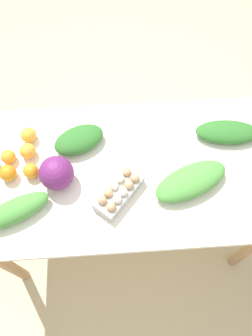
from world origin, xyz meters
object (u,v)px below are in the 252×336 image
(egg_carton, at_px, (119,191))
(orange_3, at_px, (28,151))
(greens_bunch_kale, at_px, (79,140))
(orange_2, at_px, (8,157))
(cabbage_purple, at_px, (56,173))
(greens_bunch_chard, at_px, (227,132))
(greens_bunch_scallion, at_px, (15,211))
(orange_4, at_px, (8,174))
(greens_bunch_dandelion, at_px, (191,181))
(orange_0, at_px, (31,171))
(orange_1, at_px, (28,135))

(egg_carton, relative_size, orange_3, 3.44)
(egg_carton, bearing_deg, greens_bunch_kale, 73.02)
(greens_bunch_kale, xyz_separation_m, orange_2, (0.35, 0.07, -0.01))
(cabbage_purple, distance_m, orange_3, 0.22)
(orange_3, bearing_deg, greens_bunch_chard, -177.39)
(egg_carton, bearing_deg, greens_bunch_chard, -22.16)
(egg_carton, xyz_separation_m, greens_bunch_chard, (-0.58, -0.29, -0.01))
(greens_bunch_kale, bearing_deg, cabbage_purple, 63.52)
(greens_bunch_scallion, xyz_separation_m, orange_4, (0.05, -0.19, -0.00))
(greens_bunch_kale, bearing_deg, greens_bunch_dandelion, 153.28)
(orange_0, relative_size, orange_1, 0.94)
(egg_carton, distance_m, greens_bunch_kale, 0.35)
(egg_carton, bearing_deg, orange_2, 108.22)
(orange_2, distance_m, orange_4, 0.10)
(orange_1, bearing_deg, greens_bunch_kale, 169.65)
(orange_0, bearing_deg, orange_1, -83.10)
(orange_4, bearing_deg, egg_carton, 166.54)
(greens_bunch_scallion, relative_size, orange_0, 4.39)
(greens_bunch_kale, relative_size, orange_2, 3.63)
(cabbage_purple, height_order, greens_bunch_chard, cabbage_purple)
(greens_bunch_scallion, distance_m, orange_0, 0.21)
(greens_bunch_dandelion, relative_size, orange_4, 4.57)
(cabbage_purple, relative_size, greens_bunch_chard, 0.50)
(cabbage_purple, xyz_separation_m, greens_bunch_scallion, (0.19, 0.16, -0.04))
(cabbage_purple, xyz_separation_m, orange_1, (0.16, -0.25, -0.04))
(cabbage_purple, xyz_separation_m, orange_4, (0.24, -0.03, -0.04))
(orange_2, bearing_deg, greens_bunch_kale, -168.49)
(greens_bunch_dandelion, xyz_separation_m, greens_bunch_kale, (0.53, -0.27, -0.00))
(orange_0, distance_m, orange_4, 0.11)
(greens_bunch_dandelion, xyz_separation_m, orange_0, (0.76, -0.11, -0.01))
(greens_bunch_kale, relative_size, greens_bunch_scallion, 0.79)
(cabbage_purple, distance_m, orange_4, 0.25)
(orange_2, xyz_separation_m, orange_3, (-0.09, -0.02, 0.00))
(greens_bunch_kale, xyz_separation_m, orange_4, (0.34, 0.17, -0.00))
(greens_bunch_chard, relative_size, orange_1, 4.11)
(greens_bunch_chard, height_order, greens_bunch_scallion, greens_bunch_scallion)
(greens_bunch_scallion, height_order, orange_0, greens_bunch_scallion)
(orange_2, bearing_deg, greens_bunch_dandelion, 167.47)
(cabbage_purple, xyz_separation_m, greens_bunch_dandelion, (-0.63, 0.07, -0.04))
(orange_4, bearing_deg, orange_0, -174.76)
(orange_2, bearing_deg, greens_bunch_chard, -176.40)
(greens_bunch_scallion, xyz_separation_m, orange_2, (0.06, -0.29, -0.01))
(orange_3, bearing_deg, orange_4, 54.63)
(egg_carton, height_order, orange_2, egg_carton)
(orange_4, bearing_deg, orange_3, -125.37)
(orange_1, xyz_separation_m, orange_4, (0.08, 0.22, 0.00))
(orange_1, xyz_separation_m, orange_3, (-0.00, 0.09, -0.00))
(greens_bunch_scallion, bearing_deg, orange_3, -96.55)
(cabbage_purple, relative_size, orange_0, 2.20)
(cabbage_purple, height_order, orange_4, cabbage_purple)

